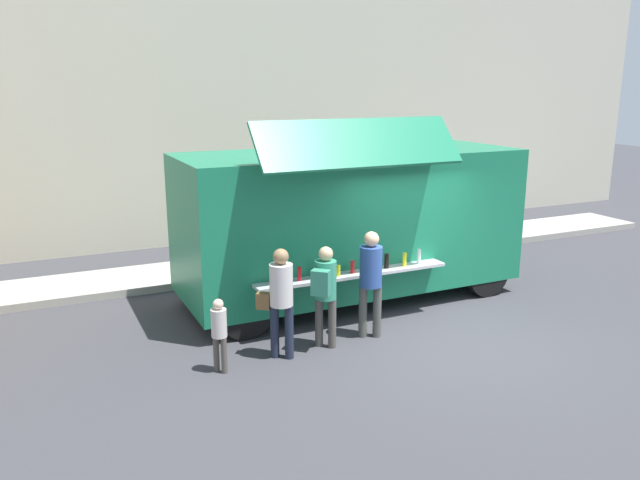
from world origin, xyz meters
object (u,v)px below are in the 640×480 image
Objects in this scene: food_truck_main at (351,219)px; customer_rear_waiting at (280,294)px; trash_bin at (466,227)px; child_near_queue at (219,329)px; customer_front_ordering at (371,275)px; customer_mid_with_backpack at (325,287)px.

customer_rear_waiting is (-2.17, -1.94, -0.53)m from food_truck_main.
trash_bin is 0.87× the size of child_near_queue.
child_near_queue is (-2.53, -0.22, -0.39)m from customer_front_ordering.
customer_mid_with_backpack is (-1.43, -1.89, -0.54)m from food_truck_main.
food_truck_main reaches higher than trash_bin.
customer_front_ordering reaches higher than customer_mid_with_backpack.
customer_rear_waiting is 1.02m from child_near_queue.
customer_mid_with_backpack is 1.73m from child_near_queue.
customer_mid_with_backpack is (-0.84, -0.08, -0.06)m from customer_front_ordering.
customer_mid_with_backpack is at bearing -49.69° from customer_rear_waiting.
customer_front_ordering is 1.59m from customer_rear_waiting.
customer_rear_waiting reaches higher than customer_mid_with_backpack.
customer_rear_waiting is (-1.58, -0.14, -0.04)m from customer_front_ordering.
food_truck_main is 5.77× the size of child_near_queue.
customer_mid_with_backpack is 0.95× the size of customer_rear_waiting.
food_truck_main reaches higher than child_near_queue.
food_truck_main is 3.60× the size of customer_front_ordering.
food_truck_main reaches higher than customer_front_ordering.
food_truck_main reaches higher than customer_rear_waiting.
customer_rear_waiting is at bearing 136.73° from customer_mid_with_backpack.
customer_rear_waiting reaches higher than child_near_queue.
trash_bin is 0.59× the size of customer_mid_with_backpack.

